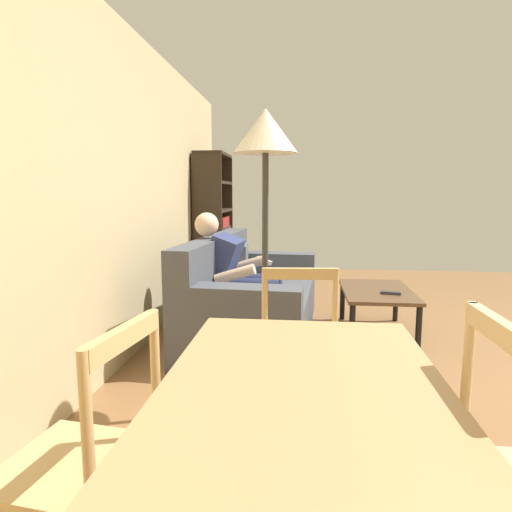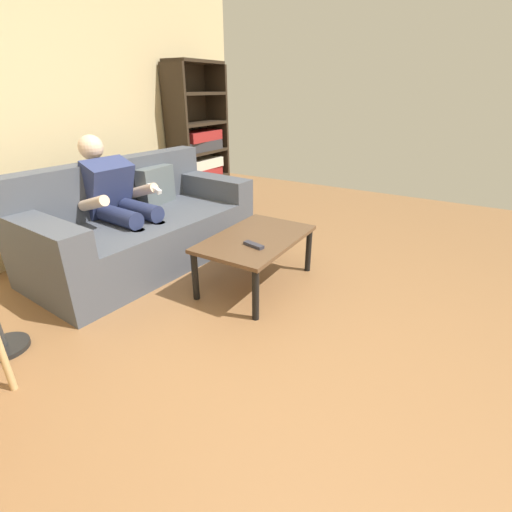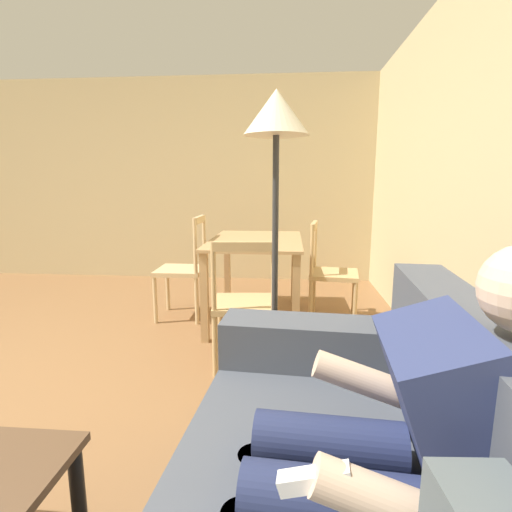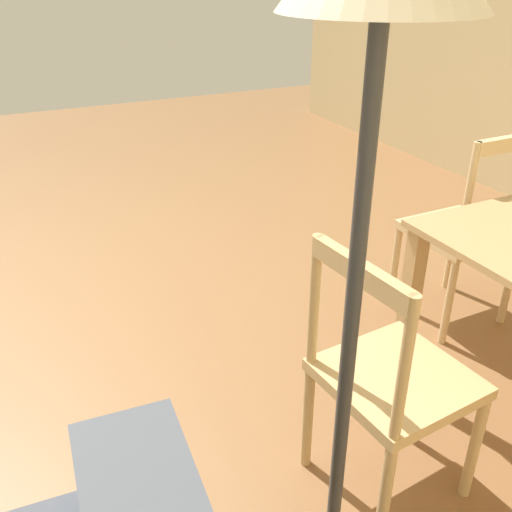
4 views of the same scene
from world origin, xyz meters
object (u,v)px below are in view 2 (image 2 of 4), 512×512
at_px(tv_remote, 254,245).
at_px(person_lounging, 118,201).
at_px(bookshelf, 199,153).
at_px(coffee_table, 256,243).
at_px(couch, 141,226).

bearing_deg(tv_remote, person_lounging, -73.81).
relative_size(person_lounging, bookshelf, 0.63).
height_order(coffee_table, bookshelf, bookshelf).
xyz_separation_m(tv_remote, bookshelf, (1.75, 1.92, 0.27)).
bearing_deg(person_lounging, couch, -31.91).
relative_size(tv_remote, bookshelf, 0.09).
distance_m(couch, bookshelf, 1.86).
height_order(couch, coffee_table, couch).
bearing_deg(tv_remote, bookshelf, -119.76).
bearing_deg(couch, coffee_table, -83.93).
height_order(couch, person_lounging, person_lounging).
distance_m(couch, coffee_table, 1.17).
bearing_deg(coffee_table, person_lounging, 101.83).
distance_m(person_lounging, tv_remote, 1.35).
xyz_separation_m(person_lounging, coffee_table, (0.26, -1.25, -0.22)).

